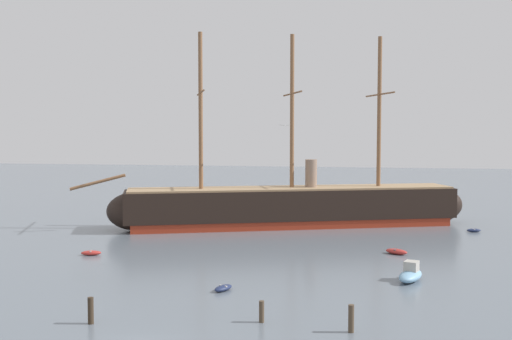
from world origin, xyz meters
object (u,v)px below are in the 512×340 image
dinghy_near_centre (223,288)px  mooring_piling_right_pair (91,311)px  dinghy_mid_left (91,253)px  dinghy_alongside_stern (396,251)px  mooring_piling_left_pair (351,319)px  tall_ship (292,206)px  motorboat_mid_right (411,274)px  dinghy_far_right (474,230)px  mooring_piling_nearest (262,312)px  seagull_in_flight (285,125)px

dinghy_near_centre → mooring_piling_right_pair: (-7.36, -10.85, 0.73)m
dinghy_mid_left → dinghy_alongside_stern: size_ratio=0.86×
dinghy_alongside_stern → mooring_piling_left_pair: size_ratio=1.45×
tall_ship → dinghy_mid_left: tall_ship is taller
mooring_piling_right_pair → mooring_piling_left_pair: bearing=4.7°
mooring_piling_right_pair → motorboat_mid_right: bearing=36.4°
dinghy_near_centre → dinghy_mid_left: (-18.42, 12.42, 0.01)m
tall_ship → dinghy_alongside_stern: size_ratio=19.58×
tall_ship → dinghy_far_right: (25.59, -0.35, -2.82)m
mooring_piling_nearest → mooring_piling_right_pair: (-12.28, -2.64, 0.18)m
dinghy_alongside_stern → seagull_in_flight: size_ratio=2.27×
motorboat_mid_right → dinghy_mid_left: bearing=170.8°
tall_ship → mooring_piling_left_pair: (10.25, -46.87, -2.06)m
tall_ship → mooring_piling_nearest: 45.99m
dinghy_mid_left → mooring_piling_right_pair: bearing=-64.6°
mooring_piling_nearest → motorboat_mid_right: bearing=52.2°
dinghy_near_centre → dinghy_alongside_stern: bearing=51.1°
motorboat_mid_right → dinghy_far_right: (10.34, 30.48, -0.42)m
seagull_in_flight → tall_ship: bearing=95.7°
dinghy_mid_left → dinghy_alongside_stern: dinghy_alongside_stern is taller
dinghy_mid_left → mooring_piling_right_pair: (11.06, -23.28, 0.71)m
dinghy_alongside_stern → motorboat_mid_right: bearing=-86.3°
motorboat_mid_right → tall_ship: bearing=116.3°
dinghy_mid_left → mooring_piling_left_pair: 36.98m
dinghy_mid_left → dinghy_near_centre: bearing=-34.0°
dinghy_far_right → mooring_piling_nearest: mooring_piling_nearest is taller
dinghy_mid_left → motorboat_mid_right: size_ratio=0.52×
tall_ship → dinghy_mid_left: 32.06m
mooring_piling_left_pair → mooring_piling_right_pair: mooring_piling_left_pair is taller
mooring_piling_left_pair → dinghy_mid_left: bearing=144.0°
tall_ship → mooring_piling_left_pair: bearing=-77.7°
seagull_in_flight → dinghy_far_right: bearing=48.5°
tall_ship → mooring_piling_nearest: size_ratio=34.62×
motorboat_mid_right → mooring_piling_nearest: (-11.59, -14.96, 0.16)m
tall_ship → dinghy_far_right: 25.75m
tall_ship → dinghy_mid_left: bearing=-128.0°
dinghy_far_right → motorboat_mid_right: bearing=-108.7°
dinghy_near_centre → motorboat_mid_right: (16.51, 6.75, 0.39)m
dinghy_near_centre → mooring_piling_nearest: bearing=-59.1°
mooring_piling_nearest → mooring_piling_left_pair: (6.59, -1.08, 0.18)m
dinghy_alongside_stern → mooring_piling_right_pair: size_ratio=1.45×
motorboat_mid_right → mooring_piling_right_pair: size_ratio=2.42×
mooring_piling_left_pair → seagull_in_flight: size_ratio=1.57×
dinghy_near_centre → motorboat_mid_right: bearing=22.2°
dinghy_alongside_stern → mooring_piling_nearest: size_ratio=1.77×
tall_ship → mooring_piling_nearest: bearing=-85.4°
dinghy_near_centre → dinghy_mid_left: size_ratio=0.96×
dinghy_near_centre → dinghy_far_right: (26.85, 37.23, -0.03)m
motorboat_mid_right → mooring_piling_left_pair: 16.81m
mooring_piling_right_pair → seagull_in_flight: bearing=63.0°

